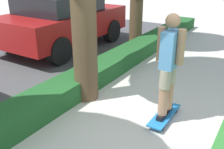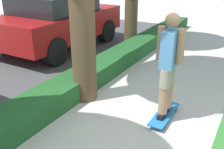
% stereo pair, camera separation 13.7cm
% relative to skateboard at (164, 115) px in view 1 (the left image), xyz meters
% --- Properties ---
extents(ground_plane, '(60.00, 60.00, 0.00)m').
position_rel_skateboard_xyz_m(ground_plane, '(-0.54, 0.19, -0.08)').
color(ground_plane, '#BCB7AD').
extents(hedge_row, '(14.73, 0.60, 0.37)m').
position_rel_skateboard_xyz_m(hedge_row, '(-0.54, 1.79, 0.11)').
color(hedge_row, '#1E5123').
rests_on(hedge_row, ground_plane).
extents(skateboard, '(0.87, 0.24, 0.09)m').
position_rel_skateboard_xyz_m(skateboard, '(0.00, 0.00, 0.00)').
color(skateboard, '#1E6BAD').
rests_on(skateboard, ground_plane).
extents(skater_person, '(0.49, 0.41, 1.60)m').
position_rel_skateboard_xyz_m(skater_person, '(0.00, 0.00, 0.87)').
color(skater_person, black).
rests_on(skater_person, skateboard).
extents(parked_car_middle, '(3.91, 2.04, 1.53)m').
position_rel_skateboard_xyz_m(parked_car_middle, '(2.18, 4.05, 0.74)').
color(parked_car_middle, maroon).
rests_on(parked_car_middle, ground_plane).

